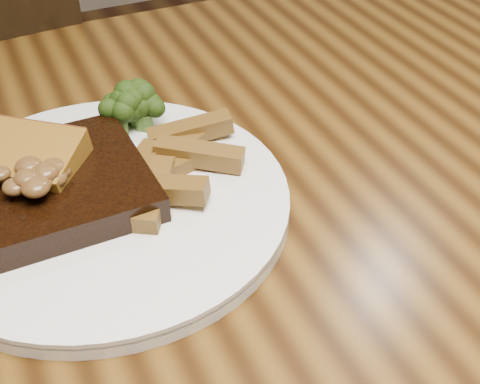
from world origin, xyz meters
The scene contains 8 objects.
dining_table centered at (0.00, 0.00, 0.66)m, with size 1.60×0.90×0.75m.
plate centered at (-0.09, 0.07, 0.76)m, with size 0.31×0.31×0.01m, color white.
steak centered at (-0.14, 0.09, 0.78)m, with size 0.18×0.14×0.03m, color black.
steak_bone centered at (-0.14, 0.02, 0.77)m, with size 0.13×0.01×0.02m, color beige.
mushroom_pile centered at (-0.14, 0.08, 0.80)m, with size 0.06×0.06×0.03m, color brown, non-canonical shape.
garlic_bread centered at (-0.15, 0.12, 0.77)m, with size 0.11×0.06×0.02m, color #93661A.
potato_wedges centered at (-0.02, 0.08, 0.77)m, with size 0.10×0.10×0.02m, color brown, non-canonical shape.
broccoli_cluster centered at (-0.03, 0.16, 0.78)m, with size 0.07×0.07×0.04m, color #243B0D, non-canonical shape.
Camera 1 is at (-0.16, -0.36, 1.11)m, focal length 50.00 mm.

